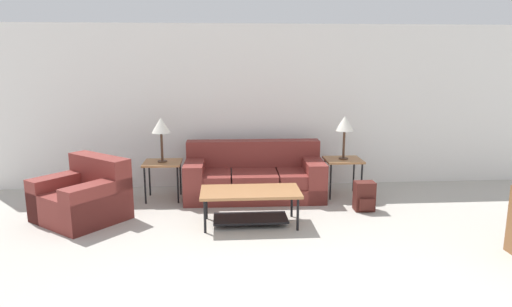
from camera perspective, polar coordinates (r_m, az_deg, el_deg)
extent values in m
cube|color=white|center=(7.41, 0.78, 5.87)|extent=(8.91, 0.06, 2.60)
cube|color=maroon|center=(6.91, -0.22, -4.64)|extent=(2.07, 0.95, 0.22)
cube|color=maroon|center=(6.84, -5.97, -3.06)|extent=(0.68, 0.83, 0.20)
cube|color=maroon|center=(6.84, -0.22, -3.00)|extent=(0.68, 0.83, 0.20)
cube|color=maroon|center=(6.90, 5.48, -2.91)|extent=(0.68, 0.83, 0.20)
cube|color=maroon|center=(7.10, -0.36, 0.05)|extent=(2.06, 0.30, 0.40)
cube|color=maroon|center=(6.88, -7.64, -3.27)|extent=(0.30, 0.92, 0.58)
cube|color=maroon|center=(6.96, 7.10, -3.07)|extent=(0.30, 0.92, 0.58)
cube|color=maroon|center=(6.37, -21.07, -6.05)|extent=(1.35, 1.34, 0.40)
cube|color=maroon|center=(6.44, -18.95, -2.02)|extent=(0.94, 0.84, 0.40)
cube|color=maroon|center=(6.65, -22.89, -4.74)|extent=(0.78, 0.86, 0.56)
cube|color=maroon|center=(6.05, -19.17, -6.05)|extent=(0.78, 0.86, 0.56)
cube|color=#A87042|center=(5.73, -0.70, -4.80)|extent=(1.25, 0.62, 0.04)
cylinder|color=black|center=(5.56, -6.40, -7.83)|extent=(0.03, 0.03, 0.41)
cylinder|color=black|center=(5.62, 5.25, -7.57)|extent=(0.03, 0.03, 0.41)
cylinder|color=black|center=(6.03, -6.22, -6.25)|extent=(0.03, 0.03, 0.41)
cylinder|color=black|center=(6.09, 4.49, -6.03)|extent=(0.03, 0.03, 0.41)
cube|color=black|center=(5.84, -0.69, -8.09)|extent=(0.94, 0.43, 0.02)
cube|color=#A87042|center=(6.86, -11.61, -1.15)|extent=(0.55, 0.49, 0.03)
cylinder|color=black|center=(6.77, -13.70, -3.93)|extent=(0.03, 0.03, 0.54)
cylinder|color=black|center=(6.70, -9.74, -3.91)|extent=(0.03, 0.03, 0.54)
cylinder|color=black|center=(7.16, -13.16, -3.03)|extent=(0.03, 0.03, 0.54)
cylinder|color=black|center=(7.10, -9.43, -3.00)|extent=(0.03, 0.03, 0.54)
cube|color=#A87042|center=(7.04, 10.85, -0.80)|extent=(0.55, 0.49, 0.03)
cylinder|color=black|center=(6.85, 9.30, -3.55)|extent=(0.03, 0.03, 0.54)
cylinder|color=black|center=(6.98, 13.05, -3.43)|extent=(0.03, 0.03, 0.54)
cylinder|color=black|center=(7.24, 8.55, -2.68)|extent=(0.03, 0.03, 0.54)
cylinder|color=black|center=(7.36, 12.12, -2.59)|extent=(0.03, 0.03, 0.54)
cylinder|color=#472D1E|center=(6.86, -11.62, -0.95)|extent=(0.14, 0.14, 0.02)
cylinder|color=#472D1E|center=(6.81, -11.69, 0.83)|extent=(0.04, 0.04, 0.42)
cone|color=white|center=(6.76, -11.81, 3.48)|extent=(0.27, 0.27, 0.22)
cylinder|color=#472D1E|center=(7.03, 10.86, -0.60)|extent=(0.14, 0.14, 0.02)
cylinder|color=#472D1E|center=(6.99, 10.93, 1.14)|extent=(0.04, 0.04, 0.42)
cone|color=white|center=(6.94, 11.03, 3.72)|extent=(0.27, 0.27, 0.22)
cube|color=#4C1E19|center=(6.50, 13.37, -5.20)|extent=(0.27, 0.20, 0.41)
cube|color=#4C1E19|center=(6.41, 13.66, -6.20)|extent=(0.20, 0.05, 0.16)
cylinder|color=#4C1E19|center=(6.58, 12.45, -4.76)|extent=(0.02, 0.02, 0.31)
cylinder|color=#4C1E19|center=(6.62, 13.70, -4.70)|extent=(0.02, 0.02, 0.31)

